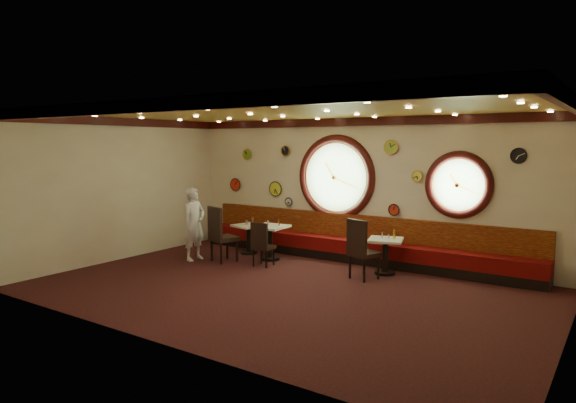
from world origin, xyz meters
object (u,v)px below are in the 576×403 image
at_px(table_a, 249,235).
at_px(condiment_a_bottle, 253,221).
at_px(chair_b, 261,241).
at_px(condiment_a_salt, 247,222).
at_px(chair_a, 220,231).
at_px(condiment_b_bottle, 279,222).
at_px(condiment_b_salt, 268,223).
at_px(waiter, 194,224).
at_px(condiment_b_pepper, 268,224).
at_px(condiment_c_salt, 382,235).
at_px(condiment_c_pepper, 389,237).
at_px(condiment_c_bottle, 394,234).
at_px(table_c, 385,252).
at_px(table_b, 270,238).
at_px(condiment_a_pepper, 246,223).
at_px(chair_c, 361,245).

xyz_separation_m(table_a, condiment_a_bottle, (0.11, 0.03, 0.35)).
relative_size(chair_b, condiment_a_salt, 5.99).
distance_m(chair_a, condiment_b_bottle, 1.34).
bearing_deg(condiment_b_salt, condiment_a_bottle, 159.30).
bearing_deg(waiter, condiment_b_pepper, -55.08).
bearing_deg(condiment_c_salt, condiment_c_pepper, -12.66).
bearing_deg(condiment_a_salt, condiment_c_salt, 0.32).
relative_size(condiment_b_pepper, condiment_c_pepper, 0.93).
height_order(condiment_c_salt, condiment_c_bottle, condiment_c_bottle).
height_order(table_c, chair_a, chair_a).
bearing_deg(condiment_c_bottle, chair_b, -158.62).
height_order(condiment_b_bottle, condiment_c_bottle, condiment_b_bottle).
distance_m(condiment_a_salt, condiment_c_salt, 3.47).
xyz_separation_m(table_b, condiment_b_salt, (-0.07, 0.04, 0.34)).
bearing_deg(waiter, table_a, -25.56).
bearing_deg(condiment_a_pepper, table_b, -13.21).
relative_size(table_a, condiment_c_salt, 6.83).
relative_size(chair_b, waiter, 0.36).
bearing_deg(condiment_c_pepper, condiment_a_bottle, -180.00).
bearing_deg(condiment_c_bottle, chair_a, -161.82).
distance_m(table_a, condiment_a_bottle, 0.36).
relative_size(table_b, condiment_b_bottle, 5.42).
distance_m(condiment_b_salt, condiment_a_pepper, 0.78).
relative_size(chair_a, condiment_a_pepper, 7.12).
distance_m(condiment_b_salt, condiment_a_bottle, 0.67).
bearing_deg(chair_c, chair_b, -155.73).
xyz_separation_m(chair_a, chair_b, (1.03, 0.17, -0.16)).
xyz_separation_m(condiment_b_salt, condiment_c_pepper, (2.82, 0.24, -0.07)).
height_order(condiment_a_pepper, waiter, waiter).
bearing_deg(table_a, condiment_c_pepper, 0.49).
bearing_deg(waiter, table_b, -54.74).
bearing_deg(condiment_a_salt, condiment_c_pepper, -0.25).
bearing_deg(table_b, chair_c, -9.57).
xyz_separation_m(table_c, condiment_a_salt, (-3.57, 0.03, 0.29)).
bearing_deg(table_a, chair_b, -40.09).
bearing_deg(condiment_b_bottle, condiment_b_pepper, -141.94).
distance_m(chair_c, waiter, 3.92).
bearing_deg(condiment_c_salt, chair_c, -99.71).
distance_m(table_b, chair_c, 2.51).
xyz_separation_m(table_c, condiment_c_pepper, (0.06, 0.02, 0.32)).
distance_m(chair_c, condiment_b_bottle, 2.37).
relative_size(table_c, chair_b, 1.38).
xyz_separation_m(chair_b, condiment_c_salt, (2.35, 0.95, 0.23)).
bearing_deg(condiment_a_salt, chair_b, -39.69).
relative_size(chair_c, condiment_c_salt, 6.47).
bearing_deg(table_c, condiment_b_salt, -175.47).
bearing_deg(condiment_c_pepper, condiment_c_bottle, 52.31).
relative_size(table_b, condiment_b_pepper, 8.99).
bearing_deg(table_b, condiment_c_bottle, 7.59).
height_order(table_a, table_b, table_b).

